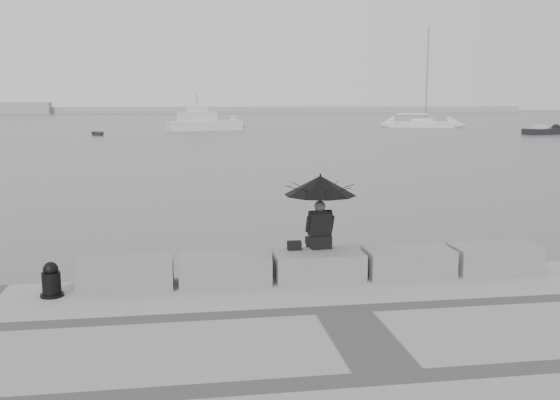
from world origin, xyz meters
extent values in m
plane|color=#474A4D|center=(0.00, 0.00, 0.00)|extent=(360.00, 360.00, 0.00)
cube|color=slate|center=(-3.40, -0.45, 0.75)|extent=(1.60, 0.80, 0.50)
cube|color=slate|center=(-1.70, -0.45, 0.75)|extent=(1.60, 0.80, 0.50)
cube|color=slate|center=(0.00, -0.45, 0.75)|extent=(1.60, 0.80, 0.50)
cube|color=slate|center=(1.70, -0.45, 0.75)|extent=(1.60, 0.80, 0.50)
cube|color=slate|center=(3.40, -0.45, 0.75)|extent=(1.60, 0.80, 0.50)
sphere|color=#726056|center=(0.09, -0.09, 1.78)|extent=(0.21, 0.21, 0.21)
cylinder|color=black|center=(0.09, -0.10, 1.85)|extent=(0.02, 0.02, 1.00)
cone|color=black|center=(0.09, -0.10, 2.17)|extent=(1.34, 1.34, 0.36)
sphere|color=black|center=(0.09, -0.10, 2.37)|extent=(0.04, 0.04, 0.04)
cube|color=black|center=(-0.40, -0.20, 1.08)|extent=(0.25, 0.14, 0.16)
cylinder|color=black|center=(-4.58, -0.79, 0.53)|extent=(0.38, 0.38, 0.06)
cylinder|color=black|center=(-4.58, -0.79, 0.71)|extent=(0.30, 0.30, 0.42)
sphere|color=black|center=(-4.58, -0.79, 0.97)|extent=(0.24, 0.24, 0.24)
cube|color=#9D9FA2|center=(0.00, 155.00, 0.80)|extent=(180.00, 6.00, 1.60)
cube|color=white|center=(28.25, 66.71, 0.35)|extent=(8.30, 4.62, 0.90)
cube|color=white|center=(28.25, 66.71, 0.95)|extent=(3.13, 2.34, 0.50)
cylinder|color=gray|center=(28.25, 66.71, 6.80)|extent=(0.16, 0.16, 12.00)
cylinder|color=gray|center=(28.25, 66.71, 1.60)|extent=(4.30, 1.40, 0.10)
cube|color=white|center=(0.05, 63.34, 0.50)|extent=(9.08, 4.49, 1.20)
cube|color=white|center=(0.05, 63.34, 1.60)|extent=(4.70, 3.03, 1.20)
cube|color=white|center=(0.05, 63.34, 2.50)|extent=(2.45, 2.00, 0.60)
cylinder|color=gray|center=(0.05, 63.34, 3.60)|extent=(0.08, 0.08, 1.60)
cube|color=black|center=(35.22, 50.00, 0.25)|extent=(4.72, 2.65, 0.70)
cube|color=white|center=(35.22, 50.00, 0.75)|extent=(1.59, 1.49, 0.50)
imported|color=gray|center=(-11.16, 55.54, 0.23)|extent=(3.01, 2.18, 0.47)
camera|label=1|loc=(-2.35, -11.16, 3.74)|focal=40.00mm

